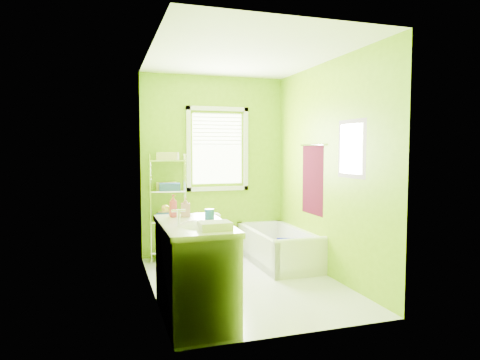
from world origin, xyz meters
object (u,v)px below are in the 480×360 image
object	(u,v)px
vanity	(195,268)
wire_shelf_unit	(169,195)
bathtub	(278,252)
toilet	(206,236)

from	to	relation	value
vanity	wire_shelf_unit	bearing A→B (deg)	87.90
bathtub	wire_shelf_unit	world-z (taller)	wire_shelf_unit
bathtub	vanity	distance (m)	2.13
toilet	bathtub	bearing A→B (deg)	171.49
bathtub	vanity	world-z (taller)	vanity
bathtub	vanity	size ratio (longest dim) A/B	1.28
toilet	vanity	size ratio (longest dim) A/B	0.61
vanity	wire_shelf_unit	size ratio (longest dim) A/B	0.78
bathtub	wire_shelf_unit	size ratio (longest dim) A/B	0.99
bathtub	wire_shelf_unit	distance (m)	1.69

